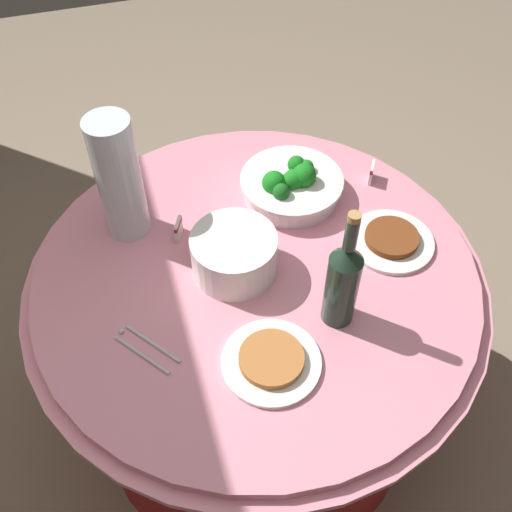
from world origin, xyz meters
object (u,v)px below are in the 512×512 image
(wine_bottle, at_px, (343,281))
(broccoli_bowl, at_px, (291,185))
(label_placard_mid, at_px, (372,171))
(plate_stack, at_px, (234,254))
(decorative_fruit_vase, at_px, (120,184))
(label_placard_front, at_px, (178,228))
(food_plate_stir_fry, at_px, (391,240))
(food_plate_peanuts, at_px, (271,361))
(serving_tongs, at_px, (145,348))

(wine_bottle, bearing_deg, broccoli_bowl, -3.94)
(broccoli_bowl, height_order, label_placard_mid, broccoli_bowl)
(plate_stack, distance_m, decorative_fruit_vase, 0.33)
(broccoli_bowl, relative_size, label_placard_front, 5.09)
(plate_stack, relative_size, food_plate_stir_fry, 0.95)
(wine_bottle, relative_size, food_plate_stir_fry, 1.53)
(broccoli_bowl, bearing_deg, label_placard_front, 100.24)
(food_plate_stir_fry, distance_m, label_placard_mid, 0.24)
(decorative_fruit_vase, distance_m, food_plate_stir_fry, 0.70)
(broccoli_bowl, relative_size, food_plate_peanuts, 1.27)
(broccoli_bowl, distance_m, wine_bottle, 0.42)
(plate_stack, height_order, serving_tongs, plate_stack)
(wine_bottle, bearing_deg, label_placard_mid, -33.29)
(serving_tongs, height_order, food_plate_peanuts, food_plate_peanuts)
(broccoli_bowl, height_order, decorative_fruit_vase, decorative_fruit_vase)
(serving_tongs, height_order, label_placard_front, label_placard_front)
(serving_tongs, bearing_deg, wine_bottle, -95.32)
(plate_stack, xyz_separation_m, food_plate_stir_fry, (-0.03, -0.41, -0.04))
(plate_stack, relative_size, serving_tongs, 1.37)
(wine_bottle, xyz_separation_m, serving_tongs, (0.04, 0.44, -0.12))
(broccoli_bowl, distance_m, food_plate_peanuts, 0.53)
(serving_tongs, bearing_deg, plate_stack, -57.15)
(plate_stack, relative_size, label_placard_mid, 3.82)
(plate_stack, distance_m, wine_bottle, 0.29)
(broccoli_bowl, height_order, food_plate_stir_fry, broccoli_bowl)
(plate_stack, bearing_deg, serving_tongs, 122.85)
(plate_stack, height_order, food_plate_peanuts, plate_stack)
(food_plate_peanuts, xyz_separation_m, food_plate_stir_fry, (0.25, -0.40, -0.00))
(serving_tongs, xyz_separation_m, label_placard_front, (0.31, -0.14, 0.03))
(label_placard_front, height_order, label_placard_mid, same)
(food_plate_stir_fry, xyz_separation_m, label_placard_mid, (0.24, -0.05, 0.02))
(broccoli_bowl, bearing_deg, plate_stack, 133.26)
(food_plate_stir_fry, bearing_deg, serving_tongs, 101.04)
(decorative_fruit_vase, xyz_separation_m, label_placard_mid, (-0.02, -0.68, -0.12))
(food_plate_peanuts, height_order, label_placard_front, label_placard_front)
(wine_bottle, relative_size, food_plate_peanuts, 1.53)
(decorative_fruit_vase, relative_size, label_placard_mid, 6.18)
(food_plate_peanuts, xyz_separation_m, label_placard_mid, (0.48, -0.45, 0.02))
(food_plate_peanuts, bearing_deg, wine_bottle, -67.43)
(wine_bottle, height_order, food_plate_peanuts, wine_bottle)
(wine_bottle, xyz_separation_m, label_placard_mid, (0.41, -0.27, -0.10))
(food_plate_peanuts, bearing_deg, food_plate_stir_fry, -58.51)
(serving_tongs, bearing_deg, label_placard_mid, -62.74)
(broccoli_bowl, xyz_separation_m, food_plate_peanuts, (-0.49, 0.21, -0.03))
(broccoli_bowl, xyz_separation_m, decorative_fruit_vase, (0.01, 0.44, 0.11))
(plate_stack, bearing_deg, wine_bottle, -137.27)
(serving_tongs, xyz_separation_m, food_plate_peanuts, (-0.12, -0.26, 0.01))
(food_plate_stir_fry, bearing_deg, food_plate_peanuts, 121.49)
(food_plate_stir_fry, relative_size, label_placard_mid, 4.00)
(serving_tongs, relative_size, label_placard_front, 2.80)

